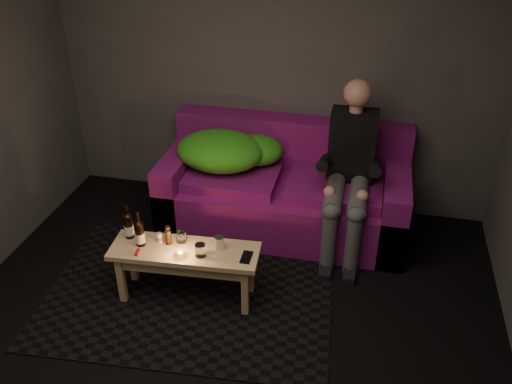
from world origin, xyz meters
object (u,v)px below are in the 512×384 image
sofa (285,192)px  beer_bottle_b (140,233)px  person (350,167)px  steel_cup (219,243)px  coffee_table (185,258)px  beer_bottle_a (129,226)px

sofa → beer_bottle_b: 1.48m
sofa → person: size_ratio=1.50×
person → sofa: bearing=162.7°
beer_bottle_b → steel_cup: 0.59m
coffee_table → beer_bottle_b: 0.38m
person → beer_bottle_b: (-1.43, -1.01, -0.19)m
sofa → beer_bottle_b: size_ratio=7.60×
beer_bottle_a → steel_cup: bearing=0.9°
coffee_table → beer_bottle_b: beer_bottle_b is taller
sofa → beer_bottle_a: size_ratio=7.63×
coffee_table → beer_bottle_a: 0.49m
steel_cup → sofa: bearing=75.1°
coffee_table → sofa: bearing=65.1°
sofa → person: (0.56, -0.17, 0.41)m
sofa → coffee_table: bearing=-114.9°
coffee_table → beer_bottle_a: bearing=173.1°
sofa → beer_bottle_b: sofa is taller
beer_bottle_b → coffee_table: bearing=3.5°
beer_bottle_b → steel_cup: (0.58, 0.09, -0.05)m
sofa → coffee_table: (-0.54, -1.16, 0.04)m
sofa → coffee_table: size_ratio=1.91×
sofa → person: 0.71m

